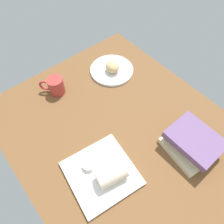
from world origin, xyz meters
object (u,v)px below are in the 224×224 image
round_plate (112,70)px  coffee_mug (55,86)px  scone_pastry (113,67)px  book_stack (192,143)px  square_plate (101,173)px  breakfast_wrap (112,175)px  sauce_cup (88,165)px

round_plate → coffee_mug: (6.45, 30.38, 3.74)cm
scone_pastry → book_stack: 54.89cm
round_plate → square_plate: 56.90cm
square_plate → book_stack: 38.38cm
scone_pastry → breakfast_wrap: 57.48cm
scone_pastry → square_plate: size_ratio=0.31×
scone_pastry → square_plate: scone_pastry is taller
sauce_cup → coffee_mug: coffee_mug is taller
square_plate → sauce_cup: bearing=23.9°
book_stack → coffee_mug: bearing=22.7°
breakfast_wrap → book_stack: (-10.83, -33.32, -0.19)cm
sauce_cup → breakfast_wrap: size_ratio=0.43×
round_plate → sauce_cup: bearing=130.8°
scone_pastry → square_plate: (-39.84, 38.87, -3.47)cm
sauce_cup → breakfast_wrap: 10.28cm
breakfast_wrap → book_stack: 35.04cm
sauce_cup → coffee_mug: 43.93cm
square_plate → scone_pastry: bearing=-44.3°
scone_pastry → round_plate: bearing=-21.1°
round_plate → square_plate: bearing=136.2°
breakfast_wrap → round_plate: bearing=-27.0°
sauce_cup → round_plate: bearing=-49.2°
scone_pastry → sauce_cup: bearing=130.2°
breakfast_wrap → book_stack: book_stack is taller
round_plate → book_stack: bearing=175.7°
square_plate → coffee_mug: size_ratio=2.37×
square_plate → coffee_mug: coffee_mug is taller
square_plate → sauce_cup: 5.97cm
square_plate → breakfast_wrap: breakfast_wrap is taller
square_plate → sauce_cup: (5.11, 2.27, 2.08)cm
round_plate → breakfast_wrap: breakfast_wrap is taller
sauce_cup → coffee_mug: (42.44, -11.25, 1.56)cm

